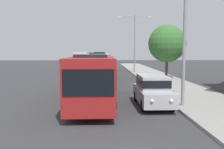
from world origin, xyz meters
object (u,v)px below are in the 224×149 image
(bus_middle, at_px, (100,60))
(streetlamp_mid, at_px, (135,38))
(white_suv, at_px, (152,89))
(box_truck_oncoming, at_px, (82,60))
(bus_lead, at_px, (94,76))
(streetlamp_near, at_px, (185,18))
(bus_second_in_line, at_px, (98,65))
(roadside_tree, at_px, (167,44))

(bus_middle, bearing_deg, streetlamp_mid, -49.37)
(white_suv, xyz_separation_m, box_truck_oncoming, (-7.00, 28.42, 0.68))
(bus_lead, bearing_deg, streetlamp_near, -22.15)
(bus_lead, height_order, streetlamp_near, streetlamp_near)
(bus_lead, height_order, bus_second_in_line, same)
(bus_middle, xyz_separation_m, streetlamp_near, (5.40, -28.17, 3.62))
(streetlamp_near, bearing_deg, streetlamp_mid, 90.00)
(bus_second_in_line, bearing_deg, streetlamp_mid, 50.96)
(bus_second_in_line, xyz_separation_m, streetlamp_near, (5.40, -15.22, 3.62))
(bus_second_in_line, bearing_deg, bus_middle, 90.00)
(streetlamp_near, height_order, roadside_tree, streetlamp_near)
(bus_second_in_line, xyz_separation_m, roadside_tree, (8.14, -1.41, 2.55))
(box_truck_oncoming, xyz_separation_m, streetlamp_near, (8.70, -29.01, 3.60))
(bus_second_in_line, xyz_separation_m, bus_middle, (-0.00, 12.95, -0.00))
(bus_second_in_line, bearing_deg, streetlamp_near, -70.47)
(streetlamp_near, bearing_deg, roadside_tree, 78.76)
(bus_middle, distance_m, streetlamp_near, 28.91)
(bus_lead, relative_size, roadside_tree, 1.77)
(bus_middle, relative_size, white_suv, 2.32)
(streetlamp_mid, xyz_separation_m, roadside_tree, (2.74, -8.07, -1.06))
(bus_second_in_line, distance_m, streetlamp_mid, 9.30)
(streetlamp_near, relative_size, streetlamp_mid, 1.00)
(streetlamp_near, distance_m, streetlamp_mid, 21.88)
(white_suv, height_order, streetlamp_mid, streetlamp_mid)
(streetlamp_mid, bearing_deg, white_suv, -94.57)
(box_truck_oncoming, distance_m, streetlamp_mid, 11.81)
(bus_middle, distance_m, white_suv, 27.83)
(bus_second_in_line, height_order, roadside_tree, roadside_tree)
(white_suv, relative_size, box_truck_oncoming, 0.58)
(streetlamp_near, distance_m, roadside_tree, 14.12)
(streetlamp_near, bearing_deg, bus_second_in_line, 109.53)
(bus_lead, xyz_separation_m, white_suv, (3.70, -1.61, -0.66))
(bus_lead, distance_m, bus_second_in_line, 13.02)
(bus_lead, xyz_separation_m, bus_second_in_line, (0.00, 13.02, 0.00))
(white_suv, height_order, streetlamp_near, streetlamp_near)
(roadside_tree, bearing_deg, box_truck_oncoming, 126.97)
(streetlamp_near, relative_size, roadside_tree, 1.35)
(white_suv, bearing_deg, bus_second_in_line, 104.19)
(bus_lead, height_order, roadside_tree, roadside_tree)
(roadside_tree, bearing_deg, streetlamp_near, -101.24)
(bus_second_in_line, relative_size, bus_middle, 1.08)
(bus_lead, relative_size, box_truck_oncoming, 1.41)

